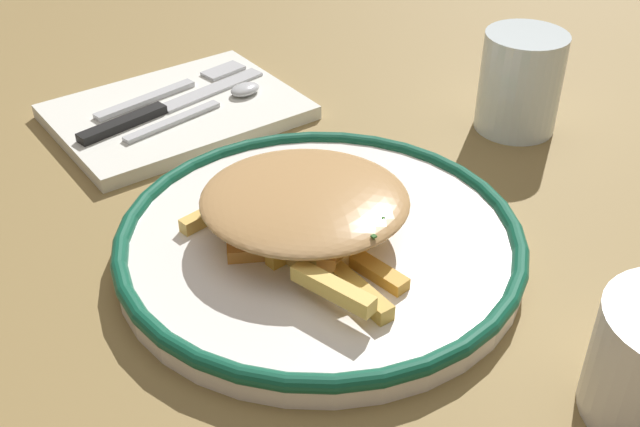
{
  "coord_description": "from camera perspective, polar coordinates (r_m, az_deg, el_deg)",
  "views": [
    {
      "loc": [
        0.36,
        -0.28,
        0.36
      ],
      "look_at": [
        0.0,
        0.0,
        0.04
      ],
      "focal_mm": 43.55,
      "sensor_mm": 36.0,
      "label": 1
    }
  ],
  "objects": [
    {
      "name": "spoon",
      "position": [
        0.76,
        -7.43,
        8.2
      ],
      "size": [
        0.04,
        0.15,
        0.01
      ],
      "color": "silver",
      "rests_on": "napkin"
    },
    {
      "name": "fries_heap",
      "position": [
        0.56,
        -0.87,
        0.41
      ],
      "size": [
        0.21,
        0.21,
        0.04
      ],
      "color": "gold",
      "rests_on": "plate"
    },
    {
      "name": "plate",
      "position": [
        0.57,
        0.0,
        -2.06
      ],
      "size": [
        0.3,
        0.3,
        0.02
      ],
      "color": "white",
      "rests_on": "ground_plane"
    },
    {
      "name": "knife",
      "position": [
        0.76,
        -11.7,
        7.5
      ],
      "size": [
        0.05,
        0.21,
        0.01
      ],
      "color": "black",
      "rests_on": "napkin"
    },
    {
      "name": "ground_plane",
      "position": [
        0.58,
        0.0,
        -3.05
      ],
      "size": [
        2.6,
        2.6,
        0.0
      ],
      "primitive_type": "plane",
      "color": "olive"
    },
    {
      "name": "water_glass",
      "position": [
        0.75,
        14.5,
        9.33
      ],
      "size": [
        0.08,
        0.08,
        0.09
      ],
      "primitive_type": "cylinder",
      "color": "silver",
      "rests_on": "ground_plane"
    },
    {
      "name": "fork",
      "position": [
        0.8,
        -10.79,
        8.94
      ],
      "size": [
        0.04,
        0.18,
        0.0
      ],
      "color": "silver",
      "rests_on": "napkin"
    },
    {
      "name": "napkin",
      "position": [
        0.77,
        -10.48,
        7.35
      ],
      "size": [
        0.17,
        0.23,
        0.01
      ],
      "primitive_type": "cube",
      "rotation": [
        0.0,
        0.0,
        -0.02
      ],
      "color": "silver",
      "rests_on": "ground_plane"
    }
  ]
}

